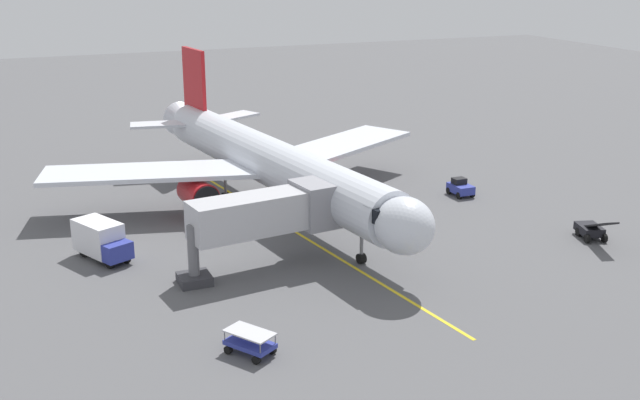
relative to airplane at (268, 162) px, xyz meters
The scene contains 9 objects.
ground_plane 4.38m from the airplane, 33.07° to the right, with size 220.00×220.00×0.00m, color #565659.
apron_lead_in_line 7.44m from the airplane, 90.35° to the left, with size 0.24×40.00×0.01m, color yellow.
airplane is the anchor object (origin of this frame).
jet_bridge 12.50m from the airplane, 72.41° to the left, with size 11.52×4.29×5.40m.
ground_crew_marshaller 13.51m from the airplane, 118.34° to the left, with size 0.41×0.26×1.71m.
box_truck_near_nose 15.61m from the airplane, 23.50° to the left, with size 3.69×4.99×2.62m.
belt_loader_portside 25.30m from the airplane, 141.07° to the left, with size 2.45×4.73×2.32m.
tug_starboard_side 17.07m from the airplane, behind, with size 1.58×2.32×1.50m.
baggage_cart_rear_apron 24.74m from the airplane, 68.65° to the left, with size 2.57×2.95×1.27m.
Camera 1 is at (18.33, 59.46, 20.07)m, focal length 44.41 mm.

